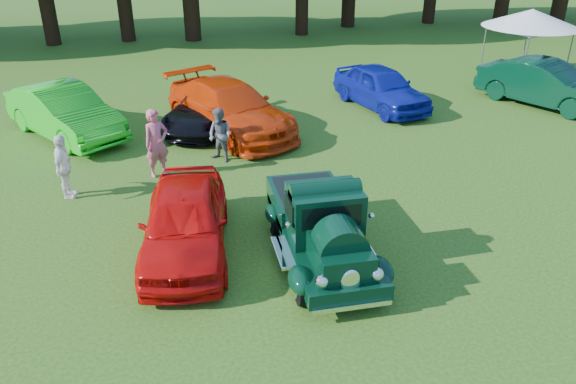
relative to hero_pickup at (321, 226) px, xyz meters
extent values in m
plane|color=#284A11|center=(-0.58, 0.17, -0.75)|extent=(120.00, 120.00, 0.00)
cylinder|color=black|center=(-0.77, -1.47, -0.40)|extent=(0.20, 0.68, 0.68)
cylinder|color=black|center=(0.77, -1.47, -0.40)|extent=(0.20, 0.68, 0.68)
cylinder|color=black|center=(-0.77, 1.17, -0.40)|extent=(0.20, 0.68, 0.68)
cylinder|color=black|center=(0.77, 1.17, -0.40)|extent=(0.20, 0.68, 0.68)
cube|color=black|center=(0.00, -0.08, -0.26)|extent=(1.59, 4.16, 0.31)
cube|color=black|center=(0.00, -1.33, 0.11)|extent=(1.02, 1.34, 0.57)
cube|color=black|center=(0.00, -0.20, 0.42)|extent=(1.44, 1.06, 1.11)
cube|color=black|center=(0.00, -0.71, 0.61)|extent=(1.20, 0.06, 0.48)
cube|color=black|center=(0.00, 1.18, -0.01)|extent=(1.59, 1.90, 0.54)
cube|color=black|center=(0.00, 1.18, 0.25)|extent=(1.37, 1.67, 0.05)
ellipsoid|color=black|center=(-0.80, -1.47, -0.23)|extent=(0.46, 0.79, 0.46)
ellipsoid|color=black|center=(0.80, -1.47, -0.23)|extent=(0.46, 0.79, 0.46)
ellipsoid|color=black|center=(-0.82, 1.17, -0.24)|extent=(0.35, 0.67, 0.39)
ellipsoid|color=black|center=(0.82, 1.17, -0.24)|extent=(0.35, 0.67, 0.39)
ellipsoid|color=white|center=(0.00, -2.03, -0.01)|extent=(0.37, 0.11, 0.55)
sphere|color=white|center=(-0.52, -1.96, 0.05)|extent=(0.26, 0.26, 0.26)
sphere|color=white|center=(0.52, -1.96, 0.05)|extent=(0.26, 0.26, 0.26)
cube|color=white|center=(0.00, -2.17, -0.43)|extent=(1.50, 0.10, 0.10)
cube|color=white|center=(0.00, 2.14, -0.38)|extent=(1.50, 0.10, 0.10)
imported|color=red|center=(-2.80, 0.83, 0.01)|extent=(2.25, 4.60, 1.51)
imported|color=#18BA18|center=(-6.29, 8.70, 0.08)|extent=(4.32, 5.09, 1.65)
imported|color=black|center=(-1.75, 8.62, -0.13)|extent=(3.52, 4.86, 1.23)
imported|color=red|center=(-0.98, 7.98, 0.08)|extent=(4.52, 6.12, 1.65)
imported|color=#0D178F|center=(4.86, 9.44, 0.02)|extent=(2.91, 4.83, 1.54)
imported|color=black|center=(11.00, 8.35, 0.09)|extent=(3.93, 5.28, 1.66)
imported|color=#CC546B|center=(-3.35, 4.96, 0.22)|extent=(0.83, 0.73, 1.92)
imported|color=slate|center=(-1.55, 5.62, 0.05)|extent=(0.97, 0.98, 1.60)
imported|color=white|center=(-5.69, 4.09, 0.11)|extent=(0.53, 1.04, 1.70)
cube|color=silver|center=(12.27, 11.80, 1.47)|extent=(3.23, 3.23, 0.11)
cone|color=silver|center=(12.27, 11.80, 1.88)|extent=(4.73, 4.73, 0.72)
cylinder|color=slate|center=(11.33, 10.35, 0.34)|extent=(0.05, 0.05, 2.17)
cylinder|color=slate|center=(10.82, 12.74, 0.34)|extent=(0.05, 0.05, 2.17)
cylinder|color=slate|center=(13.72, 10.86, 0.34)|extent=(0.05, 0.05, 2.17)
cylinder|color=slate|center=(13.21, 13.25, 0.34)|extent=(0.05, 0.05, 2.17)
cylinder|color=black|center=(-8.95, 23.60, 1.26)|extent=(0.80, 0.80, 4.02)
cylinder|color=black|center=(-4.93, 23.81, 1.23)|extent=(0.79, 0.79, 3.96)
cylinder|color=black|center=(5.13, 23.48, 1.14)|extent=(0.75, 0.75, 3.77)
camera|label=1|loc=(-2.81, -9.84, 5.97)|focal=35.00mm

